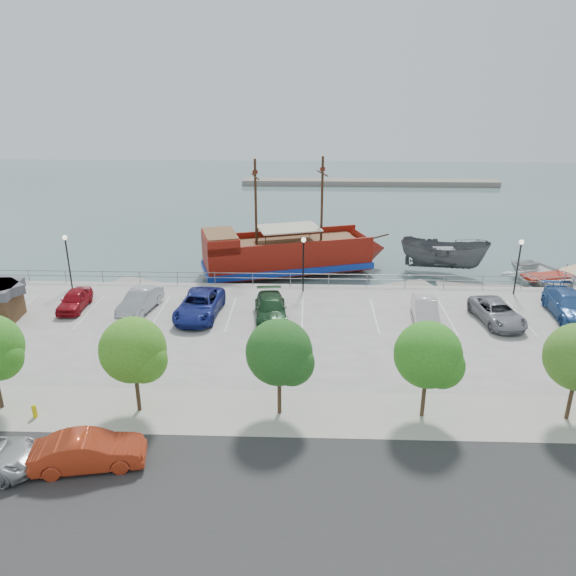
{
  "coord_description": "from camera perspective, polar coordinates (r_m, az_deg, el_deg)",
  "views": [
    {
      "loc": [
        0.25,
        -33.62,
        15.86
      ],
      "look_at": [
        -1.0,
        2.0,
        2.0
      ],
      "focal_mm": 35.0,
      "sensor_mm": 36.0,
      "label": 1
    }
  ],
  "objects": [
    {
      "name": "ground",
      "position": [
        37.61,
        1.42,
        -5.39
      ],
      "size": [
        160.0,
        160.0,
        0.0
      ],
      "primitive_type": "plane",
      "color": "#4A6263"
    },
    {
      "name": "street",
      "position": [
        23.7,
        0.95,
        -20.72
      ],
      "size": [
        100.0,
        8.0,
        0.04
      ],
      "primitive_type": "cube",
      "color": "#2C2C2C",
      "rests_on": "land_slab"
    },
    {
      "name": "sidewalk",
      "position": [
        28.44,
        1.19,
        -12.61
      ],
      "size": [
        100.0,
        4.0,
        0.05
      ],
      "primitive_type": "cube",
      "color": "#A29E8B",
      "rests_on": "land_slab"
    },
    {
      "name": "seawall_railing",
      "position": [
        44.17,
        1.56,
        0.93
      ],
      "size": [
        50.0,
        0.06,
        1.0
      ],
      "color": "slate",
      "rests_on": "land_slab"
    },
    {
      "name": "far_shore",
      "position": [
        90.66,
        8.29,
        10.57
      ],
      "size": [
        40.0,
        3.0,
        0.8
      ],
      "primitive_type": "cube",
      "color": "gray",
      "rests_on": "ground"
    },
    {
      "name": "pirate_ship",
      "position": [
        49.46,
        1.24,
        3.49
      ],
      "size": [
        17.15,
        9.11,
        10.62
      ],
      "rotation": [
        0.0,
        0.0,
        0.29
      ],
      "color": "maroon",
      "rests_on": "ground"
    },
    {
      "name": "patrol_boat",
      "position": [
        51.4,
        15.52,
        3.04
      ],
      "size": [
        8.14,
        5.1,
        2.95
      ],
      "primitive_type": "imported",
      "rotation": [
        0.0,
        0.0,
        1.25
      ],
      "color": "#4E5054",
      "rests_on": "ground"
    },
    {
      "name": "speedboat",
      "position": [
        50.76,
        24.82,
        0.73
      ],
      "size": [
        7.01,
        8.54,
        1.54
      ],
      "primitive_type": "imported",
      "rotation": [
        0.0,
        0.0,
        0.25
      ],
      "color": "silver",
      "rests_on": "ground"
    },
    {
      "name": "dock_west",
      "position": [
        47.79,
        -14.03,
        0.15
      ],
      "size": [
        6.39,
        4.15,
        0.35
      ],
      "primitive_type": "cube",
      "rotation": [
        0.0,
        0.0,
        -0.42
      ],
      "color": "gray",
      "rests_on": "ground"
    },
    {
      "name": "dock_mid",
      "position": [
        46.5,
        10.64,
        -0.15
      ],
      "size": [
        6.77,
        4.22,
        0.37
      ],
      "primitive_type": "cube",
      "rotation": [
        0.0,
        0.0,
        0.39
      ],
      "color": "gray",
      "rests_on": "ground"
    },
    {
      "name": "dock_east",
      "position": [
        48.15,
        19.27,
        -0.23
      ],
      "size": [
        7.6,
        2.84,
        0.42
      ],
      "primitive_type": "cube",
      "rotation": [
        0.0,
        0.0,
        -0.1
      ],
      "color": "gray",
      "rests_on": "ground"
    },
    {
      "name": "street_sedan",
      "position": [
        26.18,
        -19.59,
        -15.37
      ],
      "size": [
        4.91,
        2.51,
        1.54
      ],
      "primitive_type": "imported",
      "rotation": [
        0.0,
        0.0,
        1.76
      ],
      "color": "#B63418",
      "rests_on": "street"
    },
    {
      "name": "fire_hydrant",
      "position": [
        30.55,
        -24.35,
        -11.29
      ],
      "size": [
        0.25,
        0.25,
        0.73
      ],
      "rotation": [
        0.0,
        0.0,
        0.13
      ],
      "color": "yellow",
      "rests_on": "sidewalk"
    },
    {
      "name": "lamp_post_left",
      "position": [
        45.93,
        -21.54,
        3.4
      ],
      "size": [
        0.36,
        0.36,
        4.28
      ],
      "color": "black",
      "rests_on": "land_slab"
    },
    {
      "name": "lamp_post_mid",
      "position": [
        42.15,
        1.58,
        3.39
      ],
      "size": [
        0.36,
        0.36,
        4.28
      ],
      "color": "black",
      "rests_on": "land_slab"
    },
    {
      "name": "lamp_post_right",
      "position": [
        45.0,
        22.43,
        2.92
      ],
      "size": [
        0.36,
        0.36,
        4.28
      ],
      "color": "black",
      "rests_on": "land_slab"
    },
    {
      "name": "tree_c",
      "position": [
        27.89,
        -15.21,
        -6.33
      ],
      "size": [
        3.3,
        3.2,
        5.0
      ],
      "color": "#473321",
      "rests_on": "sidewalk"
    },
    {
      "name": "tree_d",
      "position": [
        26.71,
        -0.6,
        -6.81
      ],
      "size": [
        3.3,
        3.2,
        5.0
      ],
      "color": "#473321",
      "rests_on": "sidewalk"
    },
    {
      "name": "tree_e",
      "position": [
        27.33,
        14.33,
        -6.84
      ],
      "size": [
        3.3,
        3.2,
        5.0
      ],
      "color": "#473321",
      "rests_on": "sidewalk"
    },
    {
      "name": "parked_car_a",
      "position": [
        42.53,
        -20.87,
        -1.13
      ],
      "size": [
        1.69,
        4.01,
        1.35
      ],
      "primitive_type": "imported",
      "rotation": [
        0.0,
        0.0,
        0.02
      ],
      "color": "maroon",
      "rests_on": "land_slab"
    },
    {
      "name": "parked_car_b",
      "position": [
        40.71,
        -14.81,
        -1.29
      ],
      "size": [
        2.46,
        4.76,
        1.49
      ],
      "primitive_type": "imported",
      "rotation": [
        0.0,
        0.0,
        -0.2
      ],
      "color": "#A0A3AA",
      "rests_on": "land_slab"
    },
    {
      "name": "parked_car_c",
      "position": [
        39.04,
        -8.99,
        -1.72
      ],
      "size": [
        3.05,
        5.93,
        1.6
      ],
      "primitive_type": "imported",
      "rotation": [
        0.0,
        0.0,
        -0.07
      ],
      "color": "navy",
      "rests_on": "land_slab"
    },
    {
      "name": "parked_car_d",
      "position": [
        38.12,
        -1.77,
        -2.11
      ],
      "size": [
        2.68,
        5.38,
        1.5
      ],
      "primitive_type": "imported",
      "rotation": [
        0.0,
        0.0,
        0.11
      ],
      "color": "#16381C",
      "rests_on": "land_slab"
    },
    {
      "name": "parked_car_f",
      "position": [
        39.13,
        13.75,
        -2.16
      ],
      "size": [
        1.88,
        4.5,
        1.45
      ],
      "primitive_type": "imported",
      "rotation": [
        0.0,
        0.0,
        -0.08
      ],
      "color": "silver",
      "rests_on": "land_slab"
    },
    {
      "name": "parked_car_g",
      "position": [
        40.18,
        20.49,
        -2.33
      ],
      "size": [
        3.09,
        5.38,
        1.41
      ],
      "primitive_type": "imported",
      "rotation": [
        0.0,
        0.0,
        0.15
      ],
      "color": "gray",
      "rests_on": "land_slab"
    },
    {
      "name": "parked_car_h",
      "position": [
        43.03,
        26.67,
        -1.57
      ],
      "size": [
        2.62,
        5.85,
        1.67
      ],
      "primitive_type": "imported",
      "rotation": [
        0.0,
        0.0,
        -0.05
      ],
      "color": "#2E5A9D",
      "rests_on": "land_slab"
    }
  ]
}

